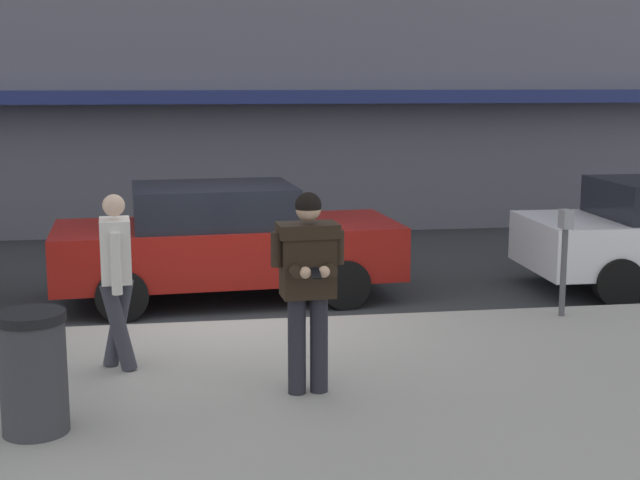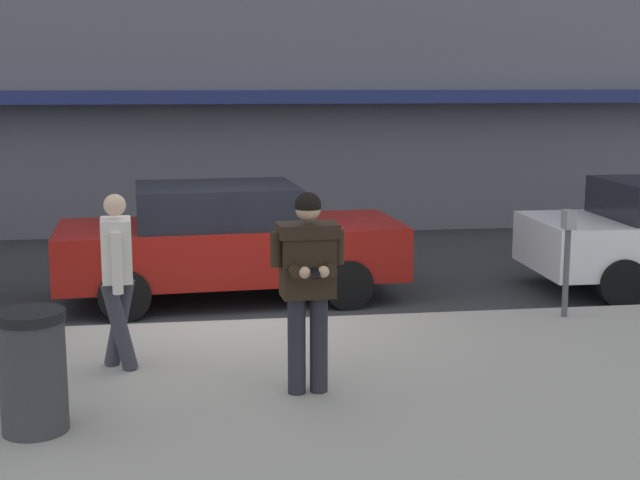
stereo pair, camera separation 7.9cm
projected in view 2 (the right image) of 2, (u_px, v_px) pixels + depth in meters
ground_plane at (235, 327)px, 10.59m from camera, size 80.00×80.00×0.00m
sidewalk at (363, 401)px, 7.94m from camera, size 32.00×5.30×0.14m
curb_paint_line at (317, 322)px, 10.78m from camera, size 28.00×0.12×0.01m
parked_sedan_mid at (228, 241)px, 11.83m from camera, size 4.60×2.14×1.54m
man_texting_on_phone at (308, 271)px, 7.75m from camera, size 0.65×0.60×1.81m
pedestrian_in_light_coat at (117, 270)px, 8.49m from camera, size 0.35×0.60×1.70m
parking_meter at (567, 247)px, 10.38m from camera, size 0.12×0.18×1.27m
trash_bin at (33, 371)px, 6.99m from camera, size 0.55×0.55×0.98m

